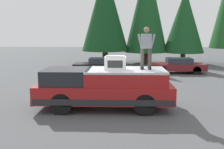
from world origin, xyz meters
TOP-DOWN VIEW (x-y plane):
  - ground_plane at (0.00, 0.00)m, footprint 90.00×90.00m
  - pickup_truck at (-0.23, 0.40)m, footprint 2.01×5.54m
  - compressor_unit at (-0.37, -0.04)m, footprint 0.65×0.84m
  - person_on_truck_bed at (-0.21, -1.28)m, footprint 0.29×0.72m
  - parked_car_maroon at (9.61, -4.62)m, footprint 1.64×4.10m
  - parked_car_black at (9.49, 1.31)m, footprint 1.64×4.10m
  - conifer_left at (15.97, -6.41)m, footprint 3.97×3.97m
  - conifer_center_left at (16.16, -2.72)m, footprint 4.19×4.19m
  - conifer_center_right at (15.46, 1.34)m, footprint 4.53×4.53m

SIDE VIEW (x-z plane):
  - ground_plane at x=0.00m, z-range 0.00..0.00m
  - parked_car_maroon at x=9.61m, z-range 0.00..1.16m
  - parked_car_black at x=9.49m, z-range 0.00..1.16m
  - pickup_truck at x=-0.23m, z-range 0.05..1.70m
  - compressor_unit at x=-0.37m, z-range 1.65..2.21m
  - person_on_truck_bed at x=-0.21m, z-range 1.71..3.40m
  - conifer_left at x=15.97m, z-range 0.54..7.81m
  - conifer_center_right at x=15.46m, z-range 0.64..9.87m
  - conifer_center_left at x=16.16m, z-range 0.55..10.74m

